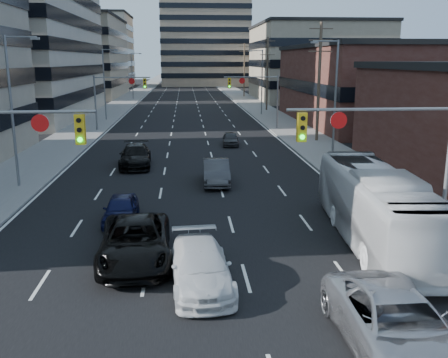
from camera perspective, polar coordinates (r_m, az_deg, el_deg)
road_surface at (r=140.64m, az=-4.36°, el=10.30°), size 18.00×300.00×0.02m
sidewalk_left at (r=141.08m, az=-9.11°, el=10.21°), size 5.00×300.00×0.15m
sidewalk_right at (r=141.12m, az=0.39°, el=10.37°), size 5.00×300.00×0.15m
office_left_far at (r=112.96m, az=-16.99°, el=13.06°), size 20.00×30.00×16.00m
storefront_right_mid at (r=65.19m, az=17.73°, el=10.08°), size 20.00×30.00×9.00m
office_right_far at (r=101.62m, az=10.25°, el=12.88°), size 22.00×28.00×14.00m
bg_block_left at (r=152.99m, az=-15.31°, el=13.87°), size 24.00×24.00×20.00m
bg_block_right at (r=144.10m, az=8.75°, el=12.64°), size 22.00×22.00×12.00m
signal_near_right at (r=20.24m, az=18.09°, el=3.43°), size 6.59×0.33×6.00m
signal_far_left at (r=56.02m, az=-12.19°, el=9.75°), size 6.09×0.33×6.00m
signal_far_right at (r=56.09m, az=3.80°, el=10.02°), size 6.09×0.33×6.00m
utility_pole_block at (r=48.11m, az=10.81°, el=11.02°), size 2.20×0.28×11.00m
utility_pole_midblock at (r=77.46m, az=4.96°, el=12.03°), size 2.20×0.28×11.00m
utility_pole_distant at (r=107.17m, az=2.33°, el=12.44°), size 2.20×0.28×11.00m
streetlight_left_near at (r=32.16m, az=-22.88°, el=7.83°), size 2.03×0.22×9.00m
streetlight_left_mid at (r=66.25m, az=-13.40°, el=10.86°), size 2.03×0.22×9.00m
streetlight_left_far at (r=100.97m, az=-10.35°, el=11.77°), size 2.03×0.22×9.00m
streetlight_right_near at (r=37.07m, az=12.38°, el=9.17°), size 2.03×0.22×9.00m
streetlight_right_far at (r=71.27m, az=4.23°, el=11.34°), size 2.03×0.22×9.00m
black_pickup at (r=19.61m, az=-10.09°, el=-7.07°), size 3.02×5.98×1.62m
white_van at (r=17.37m, az=-2.72°, el=-9.96°), size 2.36×5.07×1.43m
silver_suv at (r=14.43m, az=19.14°, el=-15.45°), size 2.75×5.91×1.64m
transit_bus at (r=21.97m, az=17.05°, el=-3.07°), size 3.51×11.60×3.19m
sedan_blue at (r=24.47m, az=-11.70°, el=-3.38°), size 1.55×3.83×1.30m
sedan_grey_center at (r=31.36m, az=-0.90°, el=0.82°), size 1.71×4.65×1.52m
sedan_black_far at (r=37.00m, az=-10.10°, el=2.61°), size 2.51×5.57×1.58m
sedan_grey_right at (r=45.71m, az=0.75°, el=4.62°), size 1.66×3.66×1.22m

